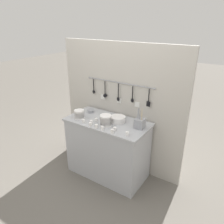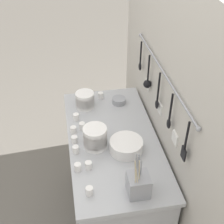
{
  "view_description": "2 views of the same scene",
  "coord_description": "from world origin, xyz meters",
  "px_view_note": "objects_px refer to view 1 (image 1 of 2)",
  "views": [
    {
      "loc": [
        1.51,
        -2.18,
        2.12
      ],
      "look_at": [
        0.08,
        -0.01,
        1.01
      ],
      "focal_mm": 35.0,
      "sensor_mm": 36.0,
      "label": 1
    },
    {
      "loc": [
        1.49,
        -0.27,
        2.21
      ],
      "look_at": [
        -0.04,
        0.0,
        1.03
      ],
      "focal_mm": 50.0,
      "sensor_mm": 36.0,
      "label": 2
    }
  ],
  "objects_px": {
    "cutlery_caddy": "(140,123)",
    "cup_centre": "(127,134)",
    "cup_by_caddy": "(96,120)",
    "cup_front_right": "(84,121)",
    "bowl_stack_wide_centre": "(106,120)",
    "cup_front_left": "(81,112)",
    "steel_mixing_bowl": "(91,111)",
    "cup_back_left": "(96,126)",
    "cup_back_right": "(115,129)",
    "cup_edge_near": "(90,124)",
    "cup_mid_row": "(102,128)",
    "plate_stack": "(118,119)",
    "cup_edge_far": "(91,122)",
    "bowl_stack_nested_right": "(79,114)",
    "cup_beside_plates": "(112,131)"
  },
  "relations": [
    {
      "from": "plate_stack",
      "to": "cup_mid_row",
      "type": "distance_m",
      "value": 0.31
    },
    {
      "from": "cup_back_right",
      "to": "cup_edge_near",
      "type": "xyz_separation_m",
      "value": [
        -0.33,
        -0.06,
        0.0
      ]
    },
    {
      "from": "bowl_stack_nested_right",
      "to": "cutlery_caddy",
      "type": "height_order",
      "value": "cutlery_caddy"
    },
    {
      "from": "cup_front_left",
      "to": "cup_front_right",
      "type": "relative_size",
      "value": 1.0
    },
    {
      "from": "bowl_stack_wide_centre",
      "to": "cup_centre",
      "type": "distance_m",
      "value": 0.38
    },
    {
      "from": "steel_mixing_bowl",
      "to": "cup_back_left",
      "type": "bearing_deg",
      "value": -43.51
    },
    {
      "from": "steel_mixing_bowl",
      "to": "cup_back_right",
      "type": "bearing_deg",
      "value": -25.94
    },
    {
      "from": "cup_edge_near",
      "to": "plate_stack",
      "type": "bearing_deg",
      "value": 54.35
    },
    {
      "from": "cutlery_caddy",
      "to": "cup_centre",
      "type": "height_order",
      "value": "cutlery_caddy"
    },
    {
      "from": "cup_edge_near",
      "to": "cup_front_right",
      "type": "distance_m",
      "value": 0.14
    },
    {
      "from": "bowl_stack_nested_right",
      "to": "cup_centre",
      "type": "relative_size",
      "value": 2.73
    },
    {
      "from": "bowl_stack_wide_centre",
      "to": "cutlery_caddy",
      "type": "xyz_separation_m",
      "value": [
        0.4,
        0.18,
        -0.01
      ]
    },
    {
      "from": "bowl_stack_wide_centre",
      "to": "cutlery_caddy",
      "type": "height_order",
      "value": "cutlery_caddy"
    },
    {
      "from": "cutlery_caddy",
      "to": "cup_front_left",
      "type": "relative_size",
      "value": 5.64
    },
    {
      "from": "cup_back_right",
      "to": "cup_centre",
      "type": "height_order",
      "value": "same"
    },
    {
      "from": "steel_mixing_bowl",
      "to": "cup_edge_near",
      "type": "xyz_separation_m",
      "value": [
        0.28,
        -0.36,
        0.0
      ]
    },
    {
      "from": "cup_back_right",
      "to": "cup_back_left",
      "type": "relative_size",
      "value": 1.0
    },
    {
      "from": "steel_mixing_bowl",
      "to": "cup_edge_far",
      "type": "distance_m",
      "value": 0.39
    },
    {
      "from": "steel_mixing_bowl",
      "to": "cup_beside_plates",
      "type": "xyz_separation_m",
      "value": [
        0.62,
        -0.36,
        0.0
      ]
    },
    {
      "from": "cup_edge_far",
      "to": "cup_front_right",
      "type": "bearing_deg",
      "value": -163.51
    },
    {
      "from": "cup_back_right",
      "to": "bowl_stack_wide_centre",
      "type": "bearing_deg",
      "value": 160.44
    },
    {
      "from": "plate_stack",
      "to": "cup_centre",
      "type": "height_order",
      "value": "plate_stack"
    },
    {
      "from": "cup_by_caddy",
      "to": "cutlery_caddy",
      "type": "bearing_deg",
      "value": 15.62
    },
    {
      "from": "bowl_stack_wide_centre",
      "to": "bowl_stack_nested_right",
      "type": "bearing_deg",
      "value": -177.63
    },
    {
      "from": "bowl_stack_wide_centre",
      "to": "cup_front_right",
      "type": "height_order",
      "value": "bowl_stack_wide_centre"
    },
    {
      "from": "cup_by_caddy",
      "to": "cup_front_right",
      "type": "height_order",
      "value": "same"
    },
    {
      "from": "plate_stack",
      "to": "cup_centre",
      "type": "bearing_deg",
      "value": -41.73
    },
    {
      "from": "steel_mixing_bowl",
      "to": "cup_back_left",
      "type": "height_order",
      "value": "cup_back_left"
    },
    {
      "from": "cutlery_caddy",
      "to": "cup_mid_row",
      "type": "bearing_deg",
      "value": -140.09
    },
    {
      "from": "cup_beside_plates",
      "to": "cup_mid_row",
      "type": "xyz_separation_m",
      "value": [
        -0.15,
        0.0,
        0.0
      ]
    },
    {
      "from": "cup_front_left",
      "to": "steel_mixing_bowl",
      "type": "bearing_deg",
      "value": 54.92
    },
    {
      "from": "cup_edge_near",
      "to": "cup_by_caddy",
      "type": "bearing_deg",
      "value": 96.86
    },
    {
      "from": "cutlery_caddy",
      "to": "cup_mid_row",
      "type": "height_order",
      "value": "cutlery_caddy"
    },
    {
      "from": "cup_back_left",
      "to": "bowl_stack_nested_right",
      "type": "bearing_deg",
      "value": 163.97
    },
    {
      "from": "bowl_stack_wide_centre",
      "to": "cup_by_caddy",
      "type": "height_order",
      "value": "bowl_stack_wide_centre"
    },
    {
      "from": "cup_edge_near",
      "to": "cup_mid_row",
      "type": "xyz_separation_m",
      "value": [
        0.19,
        0.0,
        0.0
      ]
    },
    {
      "from": "bowl_stack_wide_centre",
      "to": "cutlery_caddy",
      "type": "relative_size",
      "value": 0.53
    },
    {
      "from": "cutlery_caddy",
      "to": "cup_back_right",
      "type": "distance_m",
      "value": 0.33
    },
    {
      "from": "bowl_stack_nested_right",
      "to": "cup_front_right",
      "type": "height_order",
      "value": "bowl_stack_nested_right"
    },
    {
      "from": "bowl_stack_nested_right",
      "to": "steel_mixing_bowl",
      "type": "height_order",
      "value": "bowl_stack_nested_right"
    },
    {
      "from": "cup_back_left",
      "to": "steel_mixing_bowl",
      "type": "bearing_deg",
      "value": 136.49
    },
    {
      "from": "cutlery_caddy",
      "to": "cup_centre",
      "type": "bearing_deg",
      "value": -97.48
    },
    {
      "from": "bowl_stack_wide_centre",
      "to": "cup_by_caddy",
      "type": "relative_size",
      "value": 3.0
    },
    {
      "from": "plate_stack",
      "to": "cutlery_caddy",
      "type": "relative_size",
      "value": 0.74
    },
    {
      "from": "cup_by_caddy",
      "to": "cup_back_right",
      "type": "bearing_deg",
      "value": -13.27
    },
    {
      "from": "cup_beside_plates",
      "to": "cup_edge_far",
      "type": "bearing_deg",
      "value": 170.55
    },
    {
      "from": "cutlery_caddy",
      "to": "cup_edge_near",
      "type": "distance_m",
      "value": 0.63
    },
    {
      "from": "cup_back_right",
      "to": "cup_centre",
      "type": "distance_m",
      "value": 0.18
    },
    {
      "from": "plate_stack",
      "to": "cup_mid_row",
      "type": "bearing_deg",
      "value": -96.35
    },
    {
      "from": "cup_beside_plates",
      "to": "cup_back_left",
      "type": "relative_size",
      "value": 1.0
    }
  ]
}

